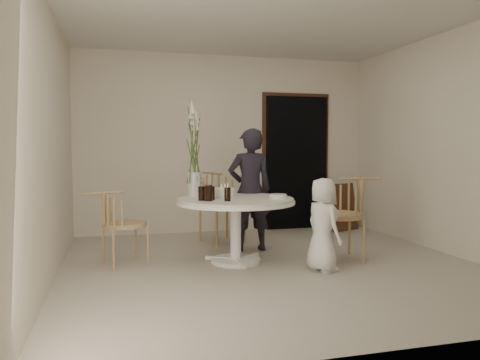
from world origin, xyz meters
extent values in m
plane|color=#BFB5A3|center=(0.00, 0.00, 0.00)|extent=(4.50, 4.50, 0.00)
plane|color=silver|center=(0.00, 0.00, 2.70)|extent=(4.50, 4.50, 0.00)
plane|color=#EDDEC6|center=(0.00, 2.25, 1.35)|extent=(4.50, 0.00, 4.50)
plane|color=#EDDEC6|center=(0.00, -2.25, 1.35)|extent=(4.50, 0.00, 4.50)
plane|color=#EDDEC6|center=(-2.25, 0.00, 1.35)|extent=(0.00, 4.50, 4.50)
plane|color=#EDDEC6|center=(2.25, 0.00, 1.35)|extent=(0.00, 4.50, 4.50)
cube|color=black|center=(1.15, 2.19, 1.05)|extent=(1.00, 0.10, 2.10)
cube|color=brown|center=(1.15, 2.23, 1.11)|extent=(1.12, 0.03, 2.22)
cylinder|color=white|center=(-0.35, 0.25, 0.02)|extent=(0.56, 0.56, 0.04)
cylinder|color=white|center=(-0.35, 0.25, 0.34)|extent=(0.12, 0.12, 0.65)
cylinder|color=white|center=(-0.35, 0.25, 0.68)|extent=(1.33, 1.33, 0.03)
cylinder|color=white|center=(-0.35, 0.25, 0.71)|extent=(1.30, 1.30, 0.04)
cube|color=brown|center=(1.79, 1.80, 0.37)|extent=(0.57, 0.36, 0.73)
cylinder|color=tan|center=(-0.39, 1.08, 0.25)|extent=(0.03, 0.03, 0.49)
cylinder|color=tan|center=(0.02, 1.23, 0.25)|extent=(0.03, 0.03, 0.49)
cylinder|color=tan|center=(-0.54, 1.50, 0.25)|extent=(0.03, 0.03, 0.49)
cylinder|color=tan|center=(-0.12, 1.64, 0.25)|extent=(0.03, 0.03, 0.49)
cylinder|color=tan|center=(-0.26, 1.36, 0.52)|extent=(0.55, 0.55, 0.05)
cylinder|color=tan|center=(0.63, 0.30, 0.25)|extent=(0.03, 0.03, 0.50)
cylinder|color=tan|center=(0.57, -0.14, 0.25)|extent=(0.03, 0.03, 0.50)
cylinder|color=tan|center=(1.06, 0.24, 0.25)|extent=(0.03, 0.03, 0.50)
cylinder|color=tan|center=(1.01, -0.19, 0.25)|extent=(0.03, 0.03, 0.50)
cylinder|color=tan|center=(0.82, 0.05, 0.52)|extent=(0.55, 0.55, 0.06)
cylinder|color=tan|center=(-1.32, 0.35, 0.21)|extent=(0.03, 0.03, 0.43)
cylinder|color=tan|center=(-1.43, 0.71, 0.21)|extent=(0.03, 0.03, 0.43)
cylinder|color=tan|center=(-1.69, 0.23, 0.21)|extent=(0.03, 0.03, 0.43)
cylinder|color=tan|center=(-1.80, 0.60, 0.21)|extent=(0.03, 0.03, 0.43)
cylinder|color=tan|center=(-1.56, 0.47, 0.45)|extent=(0.48, 0.48, 0.05)
imported|color=black|center=(-0.02, 0.80, 0.77)|extent=(0.57, 0.38, 1.53)
imported|color=white|center=(0.44, -0.34, 0.49)|extent=(0.40, 0.53, 0.98)
cylinder|color=white|center=(-0.45, 0.35, 0.78)|extent=(0.22, 0.22, 0.11)
cylinder|color=beige|center=(-0.45, 0.35, 0.86)|extent=(0.01, 0.01, 0.05)
cylinder|color=beige|center=(-0.41, 0.38, 0.86)|extent=(0.01, 0.01, 0.05)
cylinder|color=beige|center=(-0.49, 0.37, 0.86)|extent=(0.01, 0.01, 0.05)
cylinder|color=black|center=(-0.70, 0.05, 0.81)|extent=(0.09, 0.09, 0.17)
cylinder|color=black|center=(-0.51, -0.01, 0.80)|extent=(0.08, 0.08, 0.15)
cylinder|color=black|center=(-0.76, 0.12, 0.81)|extent=(0.08, 0.08, 0.15)
cylinder|color=black|center=(-0.64, 0.16, 0.80)|extent=(0.08, 0.08, 0.15)
cylinder|color=white|center=(0.10, 0.10, 0.75)|extent=(0.20, 0.20, 0.05)
cylinder|color=silver|center=(-0.77, 0.55, 0.87)|extent=(0.15, 0.15, 0.28)
cylinder|color=#436029|center=(-0.75, 0.56, 1.23)|extent=(0.01, 0.01, 0.71)
cone|color=beige|center=(-0.75, 0.56, 1.58)|extent=(0.07, 0.07, 0.18)
cylinder|color=#436029|center=(-0.77, 0.58, 1.26)|extent=(0.01, 0.01, 0.77)
cone|color=beige|center=(-0.77, 0.58, 1.65)|extent=(0.07, 0.07, 0.18)
cylinder|color=#436029|center=(-0.80, 0.56, 1.29)|extent=(0.01, 0.01, 0.83)
cone|color=beige|center=(-0.80, 0.56, 1.71)|extent=(0.07, 0.07, 0.18)
cylinder|color=#436029|center=(-0.79, 0.53, 1.32)|extent=(0.01, 0.01, 0.90)
cone|color=beige|center=(-0.79, 0.53, 1.77)|extent=(0.07, 0.07, 0.18)
cylinder|color=#436029|center=(-0.77, 0.51, 1.23)|extent=(0.01, 0.01, 0.71)
cone|color=beige|center=(-0.77, 0.51, 1.58)|extent=(0.07, 0.07, 0.18)
cylinder|color=#436029|center=(-0.74, 0.53, 1.26)|extent=(0.01, 0.01, 0.77)
cone|color=beige|center=(-0.74, 0.53, 1.65)|extent=(0.07, 0.07, 0.18)
camera|label=1|loc=(-1.65, -4.80, 1.30)|focal=35.00mm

